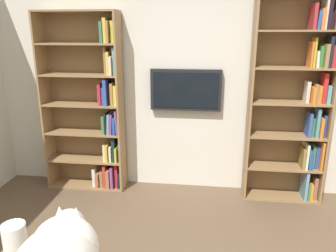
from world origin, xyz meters
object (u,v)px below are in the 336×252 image
Objects in this scene: wall_mounted_tv at (186,90)px; bookshelf_right at (93,110)px; paper_towel_roll at (16,246)px; bookshelf_left at (299,101)px.

bookshelf_right is at bearing 4.48° from wall_mounted_tv.
paper_towel_roll is at bearing 100.92° from bookshelf_right.
wall_mounted_tv is 2.51m from paper_towel_roll.
bookshelf_left reaches higher than paper_towel_roll.
bookshelf_left is 9.47× the size of paper_towel_roll.
paper_towel_roll is (-0.45, 2.33, -0.09)m from bookshelf_right.
wall_mounted_tv is (1.21, -0.08, 0.08)m from bookshelf_left.
bookshelf_left is at bearing -180.00° from bookshelf_right.
bookshelf_right is at bearing -79.08° from paper_towel_roll.
paper_towel_roll is (1.84, 2.33, -0.26)m from bookshelf_left.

